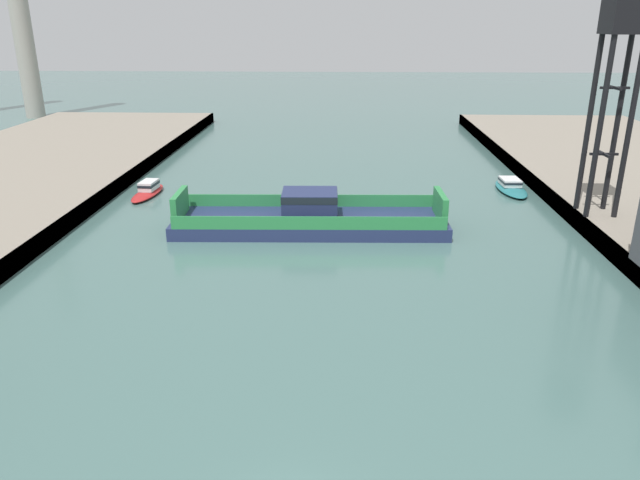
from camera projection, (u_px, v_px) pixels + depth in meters
name	position (u px, v px, depth m)	size (l,w,h in m)	color
chain_ferry	(310.00, 218.00, 51.49)	(23.40, 7.27, 3.41)	navy
moored_boat_near_right	(511.00, 187.00, 63.36)	(2.88, 7.45, 1.25)	#237075
moored_boat_mid_left	(148.00, 190.00, 61.86)	(2.52, 7.11, 1.41)	red
crane_tower	(621.00, 50.00, 46.84)	(3.02, 3.02, 17.37)	black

